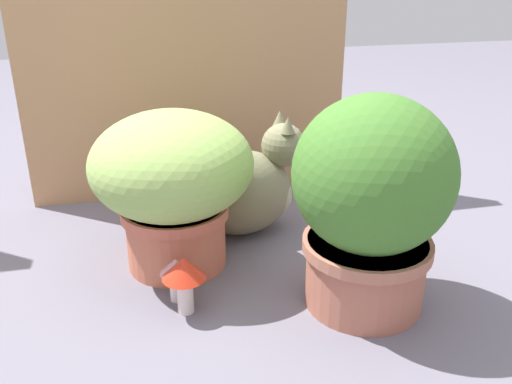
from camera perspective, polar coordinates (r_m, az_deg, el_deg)
The scene contains 7 objects.
ground_plane at distance 1.26m, azimuth -3.56°, elevation -8.44°, with size 6.00×6.00×0.00m, color slate.
cardboard_backdrop at distance 1.58m, azimuth -6.91°, elevation 13.49°, with size 0.91×0.03×0.80m, color tan.
grass_planter at distance 1.23m, azimuth -8.54°, elevation 1.21°, with size 0.36×0.36×0.36m.
leafy_planter at distance 1.08m, azimuth 11.73°, elevation -0.73°, with size 0.31×0.31×0.44m.
cat at distance 1.40m, azimuth -0.91°, elevation 0.44°, with size 0.38×0.18×0.32m.
mushroom_ornament_pink at distance 1.16m, azimuth -8.20°, elevation -8.12°, with size 0.07×0.07×0.10m.
mushroom_ornament_red at distance 1.11m, azimuth -7.40°, elevation -8.26°, with size 0.09×0.09×0.12m.
Camera 1 is at (-0.17, -1.06, 0.67)m, focal length 39.00 mm.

